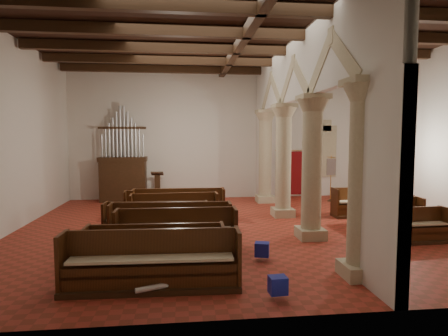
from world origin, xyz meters
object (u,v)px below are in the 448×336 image
at_px(pipe_organ, 123,171).
at_px(processional_banner, 331,185).
at_px(lectern, 158,188).
at_px(aisle_pew_0, 414,231).
at_px(nave_pew_0, 152,270).

distance_m(pipe_organ, processional_banner, 9.38).
xyz_separation_m(lectern, aisle_pew_0, (7.49, -7.67, -0.24)).
height_order(pipe_organ, nave_pew_0, pipe_organ).
distance_m(lectern, nave_pew_0, 10.13).
bearing_deg(nave_pew_0, aisle_pew_0, 20.80).
bearing_deg(lectern, aisle_pew_0, -44.28).
distance_m(lectern, aisle_pew_0, 10.73).
bearing_deg(nave_pew_0, lectern, 94.56).
bearing_deg(lectern, pipe_organ, -179.06).
bearing_deg(nave_pew_0, processional_banner, 52.79).
height_order(pipe_organ, lectern, pipe_organ).
xyz_separation_m(lectern, nave_pew_0, (0.56, -10.12, -0.19)).
xyz_separation_m(nave_pew_0, aisle_pew_0, (6.94, 2.44, -0.05)).
bearing_deg(aisle_pew_0, lectern, 131.82).
bearing_deg(lectern, processional_banner, -6.46).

